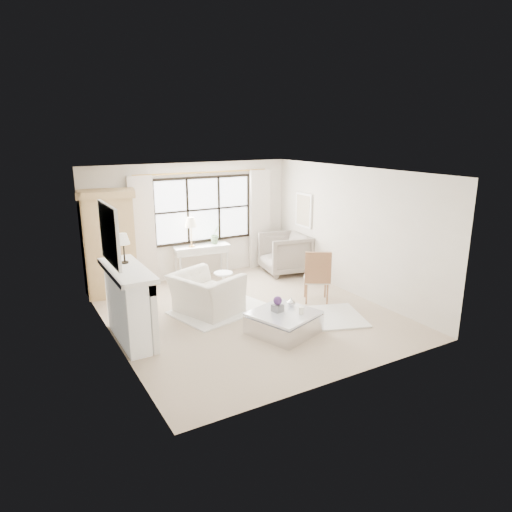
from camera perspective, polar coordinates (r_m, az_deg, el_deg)
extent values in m
plane|color=#C1AA90|center=(8.83, -0.94, -7.22)|extent=(5.50, 5.50, 0.00)
plane|color=white|center=(8.18, -1.03, 10.52)|extent=(5.50, 5.50, 0.00)
plane|color=white|center=(10.84, -8.06, 4.36)|extent=(5.00, 0.00, 5.00)
plane|color=beige|center=(6.24, 11.36, -4.05)|extent=(5.00, 0.00, 5.00)
plane|color=beige|center=(7.56, -17.79, -1.05)|extent=(0.00, 5.50, 5.50)
plane|color=beige|center=(9.83, 11.89, 3.05)|extent=(0.00, 5.50, 5.50)
cube|color=white|center=(10.89, -6.60, 5.80)|extent=(2.40, 0.02, 1.50)
cylinder|color=#B78B3F|center=(10.73, -6.61, 10.34)|extent=(3.30, 0.04, 0.04)
cube|color=beige|center=(10.39, -13.97, 2.93)|extent=(0.55, 0.10, 2.47)
cube|color=silver|center=(11.55, 0.47, 4.61)|extent=(0.55, 0.10, 2.47)
cube|color=white|center=(7.85, -15.84, -6.17)|extent=(0.34, 1.50, 1.18)
cube|color=silver|center=(7.90, -14.61, -6.38)|extent=(0.03, 1.22, 0.97)
cube|color=black|center=(7.99, -14.44, -7.77)|extent=(0.06, 0.52, 0.50)
cube|color=white|center=(7.65, -15.89, -1.73)|extent=(0.58, 1.66, 0.08)
cube|color=silver|center=(7.45, -17.88, 2.60)|extent=(0.05, 1.15, 0.95)
cube|color=silver|center=(7.46, -17.65, 2.63)|extent=(0.02, 1.00, 0.80)
cube|color=white|center=(11.07, 5.99, 5.71)|extent=(0.04, 0.62, 0.82)
cube|color=beige|center=(11.06, 5.90, 5.71)|extent=(0.01, 0.52, 0.72)
cylinder|color=black|center=(7.92, -16.08, -0.76)|extent=(0.12, 0.12, 0.03)
cylinder|color=black|center=(7.87, -16.17, 0.39)|extent=(0.03, 0.03, 0.30)
cone|color=beige|center=(7.82, -16.30, 2.09)|extent=(0.22, 0.22, 0.18)
cube|color=tan|center=(9.98, -17.73, 1.05)|extent=(1.10, 0.79, 2.10)
cube|color=tan|center=(9.77, -18.27, 7.42)|extent=(1.24, 0.92, 0.14)
cube|color=silver|center=(10.80, -6.85, 0.71)|extent=(1.28, 0.55, 0.14)
cube|color=silver|center=(10.78, -6.86, 1.18)|extent=(1.34, 0.59, 0.06)
cylinder|color=#BC8841|center=(10.67, -8.04, 1.24)|extent=(0.14, 0.14, 0.03)
cylinder|color=#BC8841|center=(10.61, -8.09, 2.52)|extent=(0.02, 0.02, 0.46)
cone|color=#FEEFD0|center=(10.54, -8.16, 4.21)|extent=(0.28, 0.28, 0.22)
imported|color=#58764E|center=(10.86, -5.14, 2.72)|extent=(0.31, 0.29, 0.45)
cylinder|color=silver|center=(9.81, -4.06, -4.80)|extent=(0.26, 0.26, 0.03)
cylinder|color=silver|center=(9.73, -4.09, -3.50)|extent=(0.06, 0.06, 0.44)
cylinder|color=white|center=(9.66, -4.12, -2.16)|extent=(0.40, 0.40, 0.03)
cube|color=white|center=(9.01, -4.47, -6.68)|extent=(2.01, 1.64, 0.03)
cube|color=white|center=(8.71, 8.08, -7.62)|extent=(1.85, 1.62, 0.03)
imported|color=silver|center=(8.79, -6.25, -4.71)|extent=(1.40, 1.49, 0.78)
imported|color=gray|center=(11.19, 3.63, 0.32)|extent=(1.26, 1.23, 0.98)
cube|color=beige|center=(9.41, 7.55, -2.93)|extent=(0.65, 0.64, 0.07)
cube|color=#9C6741|center=(9.09, 7.76, -1.47)|extent=(0.43, 0.29, 0.60)
cube|color=silver|center=(8.00, 3.46, -8.48)|extent=(1.27, 1.27, 0.32)
cube|color=silver|center=(7.92, 3.48, -7.16)|extent=(1.27, 1.27, 0.04)
cube|color=slate|center=(7.92, 2.70, -6.51)|extent=(0.20, 0.20, 0.12)
sphere|color=#4D2968|center=(7.87, 2.72, -5.57)|extent=(0.15, 0.15, 0.15)
cylinder|color=white|center=(7.85, 5.66, -6.80)|extent=(0.09, 0.09, 0.12)
imported|color=silver|center=(8.16, 4.41, -5.76)|extent=(0.15, 0.15, 0.16)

